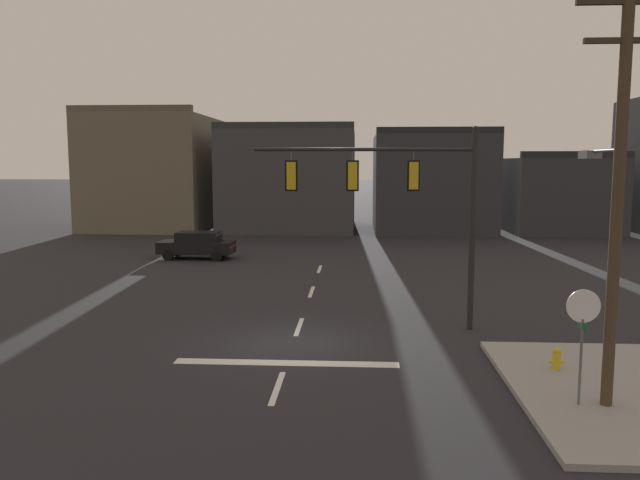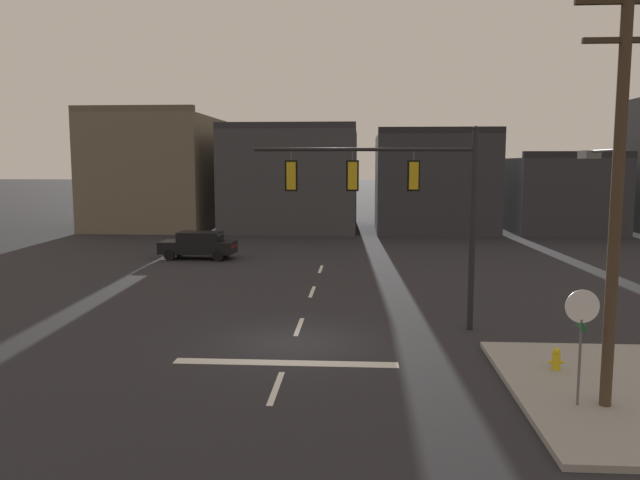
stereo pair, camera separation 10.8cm
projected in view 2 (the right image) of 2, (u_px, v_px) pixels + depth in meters
ground_plane at (293, 343)px, 19.84m from camera, size 400.00×400.00×0.00m
sidewalk_near_corner at (615, 393)px, 15.34m from camera, size 5.00×8.00×0.15m
stop_bar_paint at (285, 363)px, 17.85m from camera, size 6.40×0.50×0.01m
lane_centreline at (299, 327)px, 21.82m from camera, size 0.16×26.40×0.01m
signal_mast_near_side at (403, 193)px, 20.87m from camera, size 7.36×0.75×6.87m
stop_sign at (582, 320)px, 14.12m from camera, size 0.76×0.64×2.83m
car_lot_nearside at (199, 244)px, 37.29m from camera, size 4.52×2.08×1.61m
utility_pole at (615, 183)px, 13.85m from camera, size 2.20×2.26×9.64m
fire_hydrant at (556, 363)px, 16.80m from camera, size 0.40×0.30×0.75m
building_row at (415, 176)px, 53.52m from camera, size 58.05×12.49×11.47m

